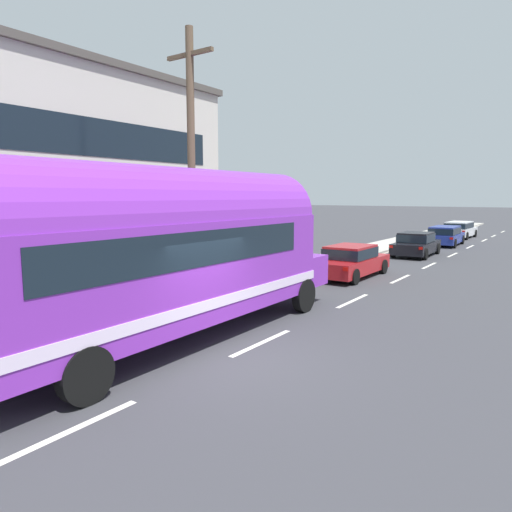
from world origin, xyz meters
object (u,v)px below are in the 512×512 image
Objects in this scene: car_lead at (351,260)px; car_third at (445,235)px; utility_pole at (192,165)px; car_second at (416,243)px; painted_bus at (158,248)px; car_fourth at (460,229)px.

car_lead is 1.01× the size of car_third.
utility_pole reaches higher than car_third.
car_third is (0.07, 6.79, 0.05)m from car_second.
painted_bus reaches higher than car_third.
car_fourth is at bearing 93.67° from car_third.
painted_bus is at bearing -57.77° from utility_pole.
car_lead is 0.99× the size of car_fourth.
car_fourth is (2.01, 29.92, -3.64)m from utility_pole.
painted_bus reaches higher than car_second.
car_third is at bearing 89.61° from painted_bus.
car_second and car_third have the same top height.
utility_pole is at bearing -96.07° from car_third.
car_fourth is at bearing 91.55° from car_second.
utility_pole is at bearing 122.23° from painted_bus.
car_third is (0.18, 26.67, -1.52)m from painted_bus.
car_lead is 8.76m from car_second.
car_third and car_fourth have the same top height.
car_second is at bearing 81.68° from utility_pole.
car_fourth is (-0.37, 13.63, 0.05)m from car_second.
painted_bus reaches higher than car_lead.
car_lead is 1.00× the size of car_second.
car_lead is at bearing 74.14° from utility_pole.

